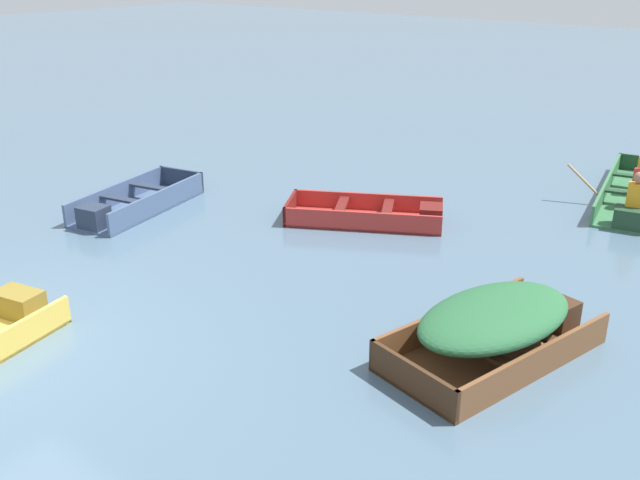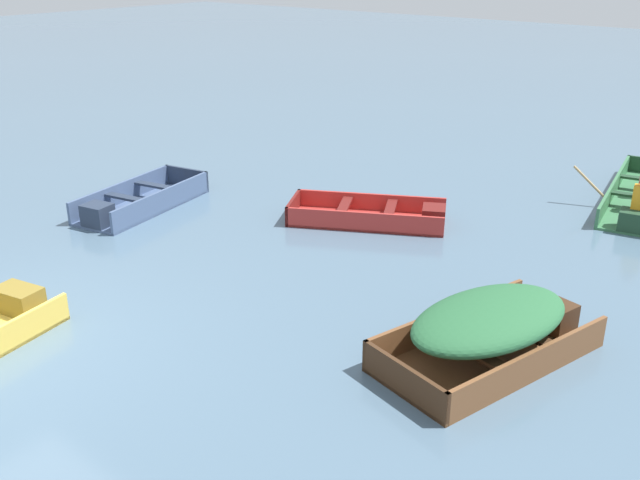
# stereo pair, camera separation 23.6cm
# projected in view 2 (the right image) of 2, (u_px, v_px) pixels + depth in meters

# --- Properties ---
(skiff_wooden_brown_near_moored) EXTENTS (1.80, 2.72, 0.68)m
(skiff_wooden_brown_near_moored) POSITION_uv_depth(u_px,v_px,m) (491.00, 325.00, 7.61)
(skiff_wooden_brown_near_moored) COLOR brown
(skiff_wooden_brown_near_moored) RESTS_ON ground
(skiff_red_mid_moored) EXTENTS (2.67, 2.04, 0.32)m
(skiff_red_mid_moored) POSITION_uv_depth(u_px,v_px,m) (374.00, 215.00, 11.55)
(skiff_red_mid_moored) COLOR #AD2D28
(skiff_red_mid_moored) RESTS_ON ground
(skiff_slate_blue_far_moored) EXTENTS (1.40, 2.60, 0.39)m
(skiff_slate_blue_far_moored) POSITION_uv_depth(u_px,v_px,m) (138.00, 202.00, 12.07)
(skiff_slate_blue_far_moored) COLOR #475B7F
(skiff_slate_blue_far_moored) RESTS_ON ground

